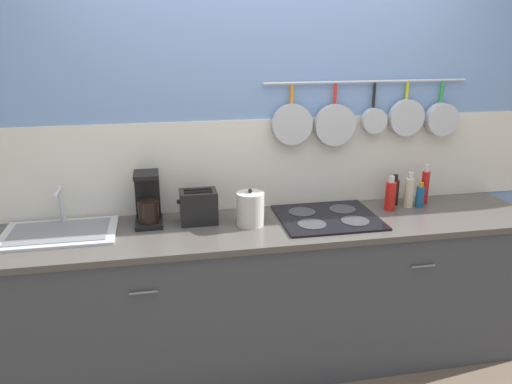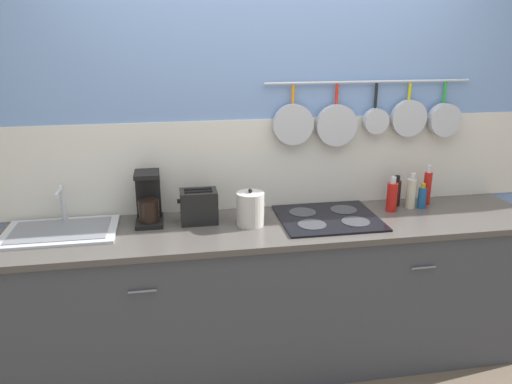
{
  "view_description": "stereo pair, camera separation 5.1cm",
  "coord_description": "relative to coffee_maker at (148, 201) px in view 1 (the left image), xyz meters",
  "views": [
    {
      "loc": [
        -0.63,
        -2.55,
        1.95
      ],
      "look_at": [
        -0.13,
        0.0,
        1.11
      ],
      "focal_mm": 35.0,
      "sensor_mm": 36.0,
      "label": 1
    },
    {
      "loc": [
        -0.58,
        -2.56,
        1.95
      ],
      "look_at": [
        -0.13,
        0.0,
        1.11
      ],
      "focal_mm": 35.0,
      "sensor_mm": 36.0,
      "label": 2
    }
  ],
  "objects": [
    {
      "name": "cabinet_base",
      "position": [
        0.72,
        -0.17,
        -0.6
      ],
      "size": [
        3.01,
        0.58,
        0.87
      ],
      "color": "#3F4247",
      "rests_on": "ground_plane"
    },
    {
      "name": "bottle_olive_oil",
      "position": [
        1.44,
        -0.07,
        -0.03
      ],
      "size": [
        0.06,
        0.06,
        0.21
      ],
      "color": "red",
      "rests_on": "countertop"
    },
    {
      "name": "toaster",
      "position": [
        0.28,
        -0.06,
        -0.03
      ],
      "size": [
        0.22,
        0.15,
        0.19
      ],
      "color": "black",
      "rests_on": "countertop"
    },
    {
      "name": "cooktop",
      "position": [
        1.02,
        -0.14,
        -0.12
      ],
      "size": [
        0.57,
        0.5,
        0.01
      ],
      "color": "black",
      "rests_on": "countertop"
    },
    {
      "name": "countertop",
      "position": [
        0.72,
        -0.17,
        -0.14
      ],
      "size": [
        3.05,
        0.6,
        0.03
      ],
      "color": "#4C4742",
      "rests_on": "cabinet_base"
    },
    {
      "name": "bottle_sesame_oil",
      "position": [
        1.58,
        -0.04,
        -0.03
      ],
      "size": [
        0.06,
        0.06,
        0.22
      ],
      "color": "#BFB799",
      "rests_on": "countertop"
    },
    {
      "name": "bottle_cooking_wine",
      "position": [
        1.7,
        0.0,
        -0.01
      ],
      "size": [
        0.05,
        0.05,
        0.25
      ],
      "color": "red",
      "rests_on": "countertop"
    },
    {
      "name": "bottle_hot_sauce",
      "position": [
        1.64,
        -0.06,
        -0.06
      ],
      "size": [
        0.05,
        0.05,
        0.16
      ],
      "color": "navy",
      "rests_on": "countertop"
    },
    {
      "name": "ground_plane",
      "position": [
        0.72,
        -0.17,
        -1.03
      ],
      "size": [
        12.0,
        12.0,
        0.0
      ],
      "primitive_type": "plane",
      "color": "brown"
    },
    {
      "name": "kettle",
      "position": [
        0.56,
        -0.15,
        -0.03
      ],
      "size": [
        0.16,
        0.16,
        0.21
      ],
      "color": "beige",
      "rests_on": "countertop"
    },
    {
      "name": "sink_basin",
      "position": [
        -0.47,
        -0.08,
        -0.11
      ],
      "size": [
        0.6,
        0.4,
        0.22
      ],
      "color": "#B7BABF",
      "rests_on": "countertop"
    },
    {
      "name": "coffee_maker",
      "position": [
        0.0,
        0.0,
        0.0
      ],
      "size": [
        0.15,
        0.21,
        0.3
      ],
      "color": "black",
      "rests_on": "countertop"
    },
    {
      "name": "bottle_dish_soap",
      "position": [
        1.51,
        0.02,
        -0.04
      ],
      "size": [
        0.06,
        0.06,
        0.19
      ],
      "color": "#33140F",
      "rests_on": "countertop"
    },
    {
      "name": "wall_back",
      "position": [
        0.72,
        0.17,
        0.24
      ],
      "size": [
        7.2,
        0.15,
        2.6
      ],
      "color": "#7293C6",
      "rests_on": "ground_plane"
    }
  ]
}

